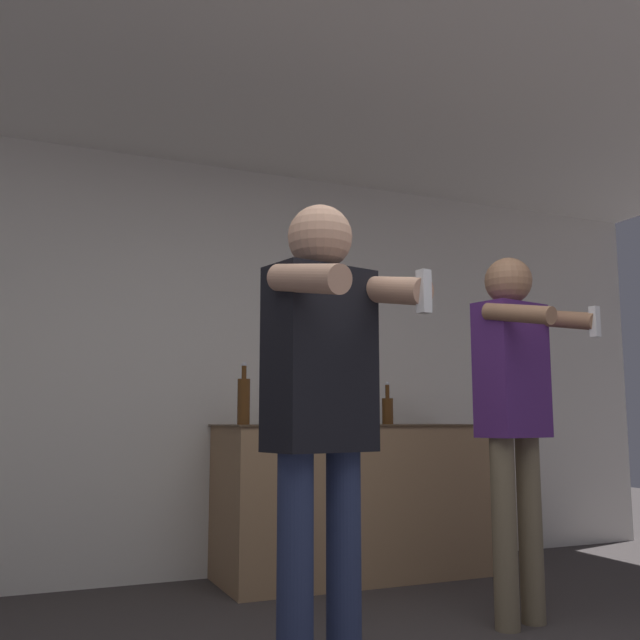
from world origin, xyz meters
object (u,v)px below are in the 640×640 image
Objects in this scene: bottle_short_whiskey at (361,408)px; person_man_side at (514,395)px; bottle_dark_rum at (244,400)px; person_woman_foreground at (322,396)px; bottle_green_wine at (388,409)px.

bottle_short_whiskey is 0.15× the size of person_man_side.
bottle_dark_rum reaches higher than bottle_short_whiskey.
person_woman_foreground is at bearing -155.91° from person_man_side.
bottle_dark_rum is at bearing 130.75° from person_man_side.
bottle_short_whiskey is at bearing 59.65° from person_woman_foreground.
bottle_dark_rum is at bearing 180.00° from bottle_green_wine.
person_woman_foreground is (-1.17, -1.69, 0.02)m from bottle_green_wine.
bottle_short_whiskey is 0.73× the size of bottle_dark_rum.
bottle_green_wine is 0.16× the size of person_woman_foreground.
bottle_short_whiskey is at bearing 101.95° from person_man_side.
bottle_green_wine is (0.18, -0.00, -0.00)m from bottle_short_whiskey.
bottle_short_whiskey is 1.96m from person_woman_foreground.
bottle_short_whiskey is 0.18m from bottle_green_wine.
person_woman_foreground is at bearing -98.38° from bottle_dark_rum.
bottle_short_whiskey is 1.17m from person_man_side.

